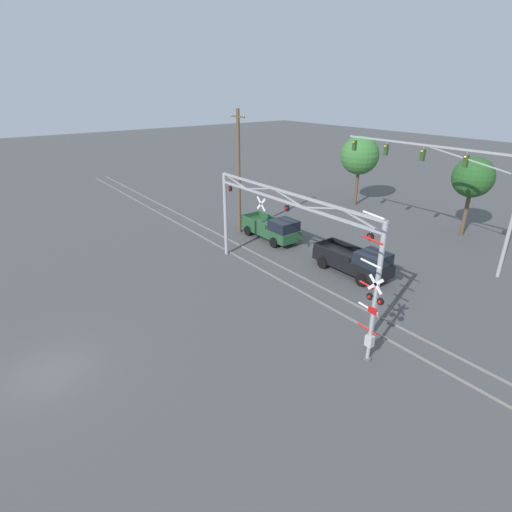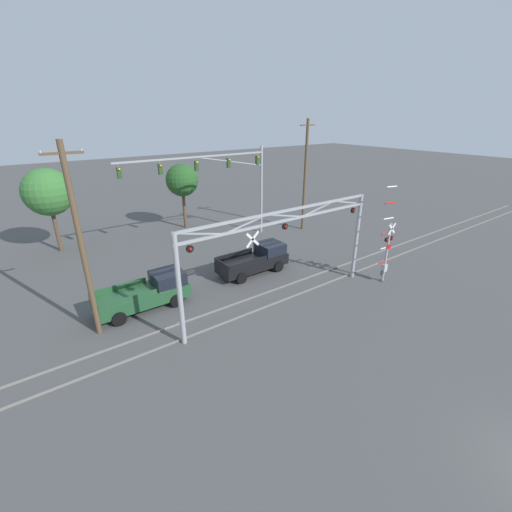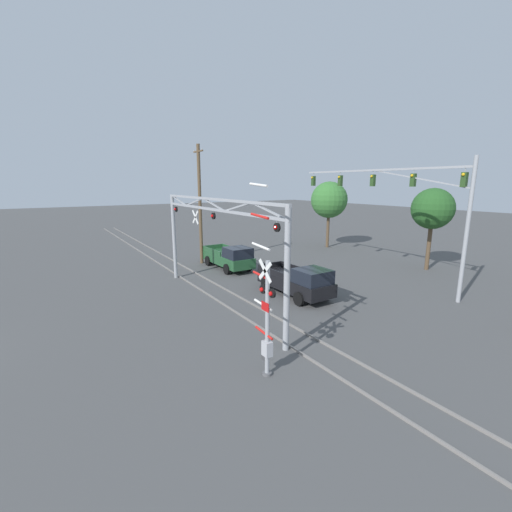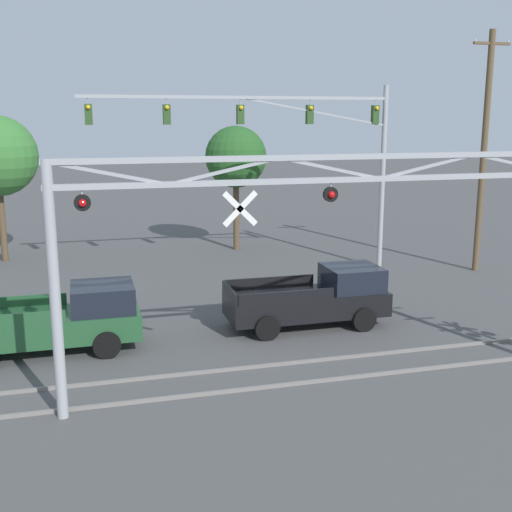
# 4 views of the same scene
# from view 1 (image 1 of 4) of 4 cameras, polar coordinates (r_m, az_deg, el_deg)

# --- Properties ---
(ground_plane) EXTENTS (200.00, 200.00, 0.00)m
(ground_plane) POSITION_cam_1_polar(r_m,az_deg,el_deg) (20.69, -27.31, -14.59)
(ground_plane) COLOR #4C4C4C
(rail_track_near) EXTENTS (80.00, 0.08, 0.10)m
(rail_track_near) POSITION_cam_1_polar(r_m,az_deg,el_deg) (25.74, 4.59, -4.05)
(rail_track_near) COLOR gray
(rail_track_near) RESTS_ON ground_plane
(rail_track_far) EXTENTS (80.00, 0.08, 0.10)m
(rail_track_far) POSITION_cam_1_polar(r_m,az_deg,el_deg) (26.62, 6.91, -3.18)
(rail_track_far) COLOR gray
(rail_track_far) RESTS_ON ground_plane
(crossing_gantry) EXTENTS (13.76, 0.29, 6.16)m
(crossing_gantry) POSITION_cam_1_polar(r_m,az_deg,el_deg) (23.93, 4.37, 4.81)
(crossing_gantry) COLOR #9EA0A5
(crossing_gantry) RESTS_ON ground_plane
(crossing_signal_mast) EXTENTS (1.57, 0.35, 6.97)m
(crossing_signal_mast) POSITION_cam_1_polar(r_m,az_deg,el_deg) (18.70, 16.14, -8.20)
(crossing_signal_mast) COLOR #9EA0A5
(crossing_signal_mast) RESTS_ON ground_plane
(traffic_signal_span) EXTENTS (13.73, 0.39, 8.46)m
(traffic_signal_span) POSITION_cam_1_polar(r_m,az_deg,el_deg) (30.96, 27.15, 10.07)
(traffic_signal_span) COLOR #9EA0A5
(traffic_signal_span) RESTS_ON ground_plane
(pickup_truck_lead) EXTENTS (5.46, 2.27, 2.02)m
(pickup_truck_lead) POSITION_cam_1_polar(r_m,az_deg,el_deg) (27.50, 14.07, -0.72)
(pickup_truck_lead) COLOR black
(pickup_truck_lead) RESTS_ON ground_plane
(pickup_truck_following) EXTENTS (5.61, 2.27, 2.02)m
(pickup_truck_following) POSITION_cam_1_polar(r_m,az_deg,el_deg) (32.85, 2.42, 3.95)
(pickup_truck_following) COLOR #23512D
(pickup_truck_following) RESTS_ON ground_plane
(utility_pole_left) EXTENTS (1.80, 0.28, 10.15)m
(utility_pole_left) POSITION_cam_1_polar(r_m,az_deg,el_deg) (33.58, -2.48, 11.89)
(utility_pole_left) COLOR brown
(utility_pole_left) RESTS_ON ground_plane
(background_tree_beyond_span) EXTENTS (3.91, 3.91, 7.15)m
(background_tree_beyond_span) POSITION_cam_1_polar(r_m,az_deg,el_deg) (43.52, 14.60, 13.73)
(background_tree_beyond_span) COLOR brown
(background_tree_beyond_span) RESTS_ON ground_plane
(background_tree_far_left_verge) EXTENTS (3.24, 3.24, 6.60)m
(background_tree_far_left_verge) POSITION_cam_1_polar(r_m,az_deg,el_deg) (37.19, 28.60, 9.80)
(background_tree_far_left_verge) COLOR brown
(background_tree_far_left_verge) RESTS_ON ground_plane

